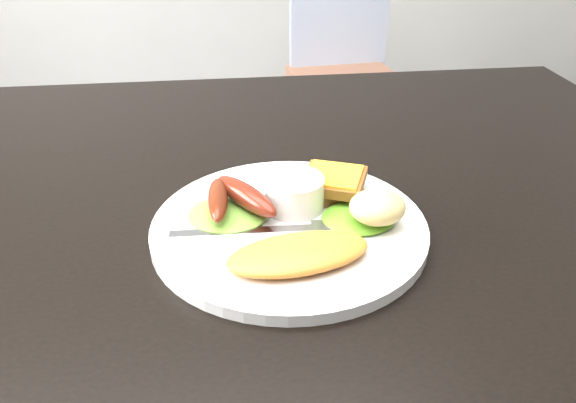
{
  "coord_description": "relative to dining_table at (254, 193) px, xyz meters",
  "views": [
    {
      "loc": [
        -0.03,
        -0.62,
        1.08
      ],
      "look_at": [
        0.03,
        -0.12,
        0.78
      ],
      "focal_mm": 35.0,
      "sensor_mm": 36.0,
      "label": 1
    }
  ],
  "objects": [
    {
      "name": "ramekin",
      "position": [
        0.04,
        -0.1,
        0.05
      ],
      "size": [
        0.08,
        0.08,
        0.04
      ],
      "primitive_type": "cylinder",
      "rotation": [
        0.0,
        0.0,
        -0.39
      ],
      "color": "white",
      "rests_on": "plate"
    },
    {
      "name": "toast_a",
      "position": [
        0.07,
        -0.06,
        0.04
      ],
      "size": [
        0.1,
        0.1,
        0.01
      ],
      "primitive_type": "cube",
      "rotation": [
        0.0,
        0.0,
        0.36
      ],
      "color": "#995B37",
      "rests_on": "plate"
    },
    {
      "name": "lettuce_right",
      "position": [
        0.1,
        -0.13,
        0.04
      ],
      "size": [
        0.09,
        0.08,
        0.01
      ],
      "primitive_type": "ellipsoid",
      "rotation": [
        0.0,
        0.0,
        0.1
      ],
      "color": "green",
      "rests_on": "plate"
    },
    {
      "name": "toast_b",
      "position": [
        0.09,
        -0.07,
        0.05
      ],
      "size": [
        0.09,
        0.09,
        0.01
      ],
      "primitive_type": "cube",
      "rotation": [
        0.0,
        0.0,
        -0.38
      ],
      "color": "brown",
      "rests_on": "toast_a"
    },
    {
      "name": "potato_salad",
      "position": [
        0.12,
        -0.14,
        0.06
      ],
      "size": [
        0.07,
        0.07,
        0.03
      ],
      "primitive_type": "ellipsoid",
      "rotation": [
        0.0,
        0.0,
        0.26
      ],
      "color": "beige",
      "rests_on": "lettuce_right"
    },
    {
      "name": "sausage_b",
      "position": [
        -0.01,
        -0.1,
        0.05
      ],
      "size": [
        0.08,
        0.1,
        0.02
      ],
      "primitive_type": "ellipsoid",
      "rotation": [
        0.0,
        0.0,
        0.57
      ],
      "color": "maroon",
      "rests_on": "lettuce_left"
    },
    {
      "name": "omelette",
      "position": [
        0.03,
        -0.19,
        0.04
      ],
      "size": [
        0.15,
        0.09,
        0.02
      ],
      "primitive_type": "ellipsoid",
      "rotation": [
        0.0,
        0.0,
        0.17
      ],
      "color": "gold",
      "rests_on": "plate"
    },
    {
      "name": "sausage_a",
      "position": [
        -0.04,
        -0.1,
        0.05
      ],
      "size": [
        0.02,
        0.09,
        0.02
      ],
      "primitive_type": "ellipsoid",
      "rotation": [
        0.0,
        0.0,
        -0.01
      ],
      "color": "#61210B",
      "rests_on": "lettuce_left"
    },
    {
      "name": "fork",
      "position": [
        -0.02,
        -0.14,
        0.03
      ],
      "size": [
        0.15,
        0.02,
        0.0
      ],
      "primitive_type": "cube",
      "rotation": [
        0.0,
        0.0,
        -0.04
      ],
      "color": "#ADAFB7",
      "rests_on": "plate"
    },
    {
      "name": "plate",
      "position": [
        0.03,
        -0.13,
        0.03
      ],
      "size": [
        0.29,
        0.29,
        0.01
      ],
      "primitive_type": "cylinder",
      "color": "white",
      "rests_on": "dining_table"
    },
    {
      "name": "dining_table",
      "position": [
        0.0,
        0.0,
        0.0
      ],
      "size": [
        1.2,
        0.8,
        0.04
      ],
      "primitive_type": "cube",
      "color": "black",
      "rests_on": "ground"
    },
    {
      "name": "lettuce_left",
      "position": [
        -0.03,
        -0.11,
        0.04
      ],
      "size": [
        0.09,
        0.09,
        0.01
      ],
      "primitive_type": "ellipsoid",
      "rotation": [
        0.0,
        0.0,
        -0.12
      ],
      "color": "olive",
      "rests_on": "plate"
    },
    {
      "name": "dining_chair",
      "position": [
        0.4,
        1.23,
        -0.28
      ],
      "size": [
        0.39,
        0.39,
        0.04
      ],
      "primitive_type": "cube",
      "rotation": [
        0.0,
        0.0,
        0.09
      ],
      "color": "#AF7254",
      "rests_on": "ground"
    }
  ]
}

